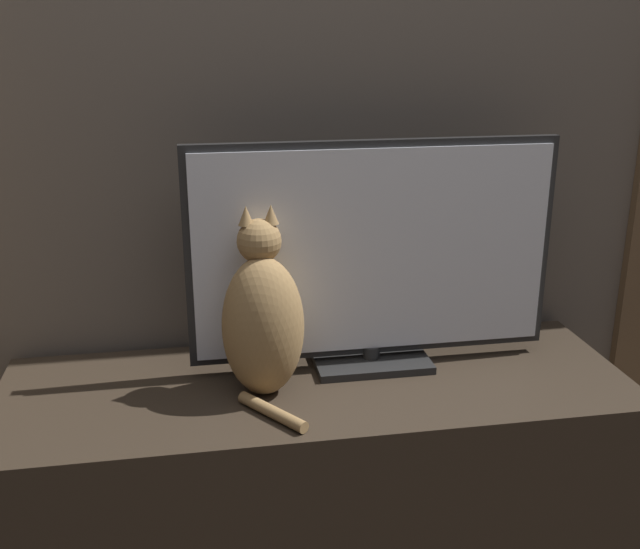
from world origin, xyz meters
The scene contains 4 objects.
wall_back centered at (0.00, 1.22, 1.30)m, with size 4.80×0.05×2.60m.
tv_stand centered at (0.00, 0.91, 0.22)m, with size 1.55×0.54×0.45m.
tv centered at (0.15, 0.99, 0.74)m, with size 0.93×0.18×0.58m.
cat centered at (-0.13, 0.88, 0.63)m, with size 0.20×0.31×0.45m.
Camera 1 is at (-0.28, -0.74, 1.29)m, focal length 42.00 mm.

